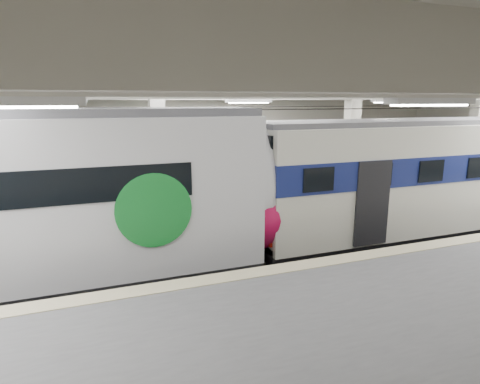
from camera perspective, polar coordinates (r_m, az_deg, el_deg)
name	(u,v)px	position (r m, az deg, el deg)	size (l,w,h in m)	color
station_hall	(300,166)	(10.87, 8.48, 3.67)	(36.00, 24.00, 5.75)	black
modern_emu	(50,204)	(11.50, -25.45, -1.56)	(14.93, 3.08, 4.76)	silver
older_rer	(420,177)	(15.95, 24.21, 2.01)	(13.04, 2.88, 4.32)	beige
far_train	(53,175)	(16.94, -25.09, 2.17)	(13.06, 2.90, 4.19)	silver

